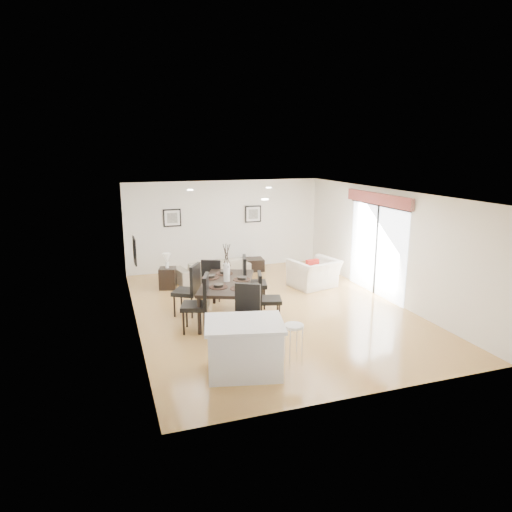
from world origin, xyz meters
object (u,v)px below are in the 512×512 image
object	(u,v)px
dining_chair_wnear	(200,300)
coffee_table	(248,265)
dining_chair_efar	(250,279)
kitchen_island	(244,347)
dining_chair_head	(246,310)
dining_table	(227,285)
dining_chair_foot	(212,277)
dining_chair_enear	(265,295)
sofa	(212,269)
armchair	(314,273)
bar_stool	(294,330)
dining_chair_wfar	(190,287)
side_table	(168,278)

from	to	relation	value
dining_chair_wnear	coffee_table	xyz separation A→B (m)	(2.36, 4.18, -0.48)
dining_chair_efar	coffee_table	world-z (taller)	dining_chair_efar
kitchen_island	dining_chair_head	bearing A→B (deg)	84.02
dining_table	dining_chair_efar	bearing A→B (deg)	59.48
dining_chair_efar	dining_chair_foot	size ratio (longest dim) A/B	1.16
dining_chair_enear	dining_chair_foot	size ratio (longest dim) A/B	1.03
sofa	armchair	bearing A→B (deg)	135.68
coffee_table	dining_table	bearing A→B (deg)	-108.62
bar_stool	dining_chair_wfar	bearing A→B (deg)	112.29
sofa	dining_chair_wfar	size ratio (longest dim) A/B	1.80
dining_chair_wnear	dining_chair_wfar	bearing A→B (deg)	-160.81
dining_chair_wfar	kitchen_island	world-z (taller)	dining_chair_wfar
dining_chair_wfar	armchair	bearing A→B (deg)	137.56
dining_table	dining_chair_enear	xyz separation A→B (m)	(0.71, -0.48, -0.15)
dining_chair_head	kitchen_island	size ratio (longest dim) A/B	0.75
dining_chair_enear	dining_chair_efar	xyz separation A→B (m)	(-0.01, 1.01, 0.07)
armchair	dining_chair_enear	xyz separation A→B (m)	(-2.09, -1.95, 0.23)
dining_chair_foot	bar_stool	world-z (taller)	dining_chair_foot
sofa	dining_table	distance (m)	3.11
armchair	dining_chair_foot	xyz separation A→B (m)	(-2.84, -0.21, 0.21)
coffee_table	dining_chair_wfar	bearing A→B (deg)	-120.82
dining_chair_wfar	coffee_table	world-z (taller)	dining_chair_wfar
dining_chair_enear	kitchen_island	world-z (taller)	dining_chair_enear
dining_chair_wfar	coffee_table	distance (m)	4.01
sofa	dining_chair_efar	bearing A→B (deg)	86.03
sofa	dining_chair_foot	world-z (taller)	dining_chair_foot
dining_chair_enear	bar_stool	size ratio (longest dim) A/B	1.48
dining_chair_wfar	dining_chair_enear	distance (m)	1.71
side_table	kitchen_island	size ratio (longest dim) A/B	0.38
dining_chair_efar	kitchen_island	distance (m)	3.24
dining_chair_wnear	armchair	bearing A→B (deg)	138.30
dining_chair_wnear	kitchen_island	distance (m)	2.02
dining_chair_wfar	coffee_table	xyz separation A→B (m)	(2.37, 3.20, -0.47)
sofa	armchair	distance (m)	2.89
dining_chair_head	kitchen_island	bearing A→B (deg)	-79.19
dining_table	dining_chair_wfar	world-z (taller)	dining_chair_wfar
dining_chair_head	bar_stool	size ratio (longest dim) A/B	1.51
coffee_table	dining_chair_efar	bearing A→B (deg)	-101.17
dining_chair_wnear	bar_stool	bearing A→B (deg)	49.87
dining_chair_efar	kitchen_island	size ratio (longest dim) A/B	0.83
dining_chair_efar	side_table	world-z (taller)	dining_chair_efar
dining_table	side_table	xyz separation A→B (m)	(-0.93, 2.60, -0.47)
dining_table	dining_chair_efar	size ratio (longest dim) A/B	1.84
dining_chair_efar	dining_chair_head	xyz separation A→B (m)	(-0.66, -1.79, -0.06)
dining_chair_wnear	kitchen_island	world-z (taller)	dining_chair_wnear
dining_chair_head	dining_chair_foot	world-z (taller)	dining_chair_head
armchair	kitchen_island	xyz separation A→B (m)	(-3.19, -3.99, 0.07)
side_table	kitchen_island	world-z (taller)	kitchen_island
dining_chair_wnear	dining_table	bearing A→B (deg)	145.67
sofa	bar_stool	size ratio (longest dim) A/B	2.86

